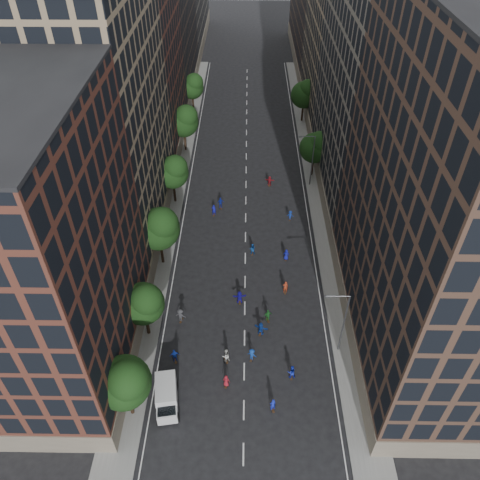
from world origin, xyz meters
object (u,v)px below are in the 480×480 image
(streetlamp_far, at_px, (311,158))
(skater_0, at_px, (165,395))
(streetlamp_near, at_px, (342,321))
(cargo_van, at_px, (167,397))
(skater_1, at_px, (273,405))
(skater_2, at_px, (291,372))

(streetlamp_far, relative_size, skater_0, 4.98)
(streetlamp_near, bearing_deg, skater_0, -160.45)
(streetlamp_near, relative_size, cargo_van, 1.81)
(streetlamp_near, xyz_separation_m, skater_1, (-7.46, -7.39, -4.29))
(skater_1, bearing_deg, skater_0, -23.48)
(skater_0, xyz_separation_m, skater_1, (10.95, -0.85, -0.04))
(streetlamp_near, xyz_separation_m, cargo_van, (-18.19, -6.90, -3.84))
(cargo_van, xyz_separation_m, skater_1, (10.72, -0.49, -0.46))
(skater_0, bearing_deg, skater_2, -155.67)
(skater_0, bearing_deg, streetlamp_far, -103.32)
(cargo_van, relative_size, skater_0, 2.76)
(streetlamp_near, bearing_deg, cargo_van, -159.22)
(streetlamp_near, height_order, cargo_van, streetlamp_near)
(streetlamp_near, height_order, skater_0, streetlamp_near)
(cargo_van, distance_m, skater_1, 10.74)
(cargo_van, bearing_deg, skater_2, 5.47)
(streetlamp_near, relative_size, streetlamp_far, 1.00)
(skater_0, bearing_deg, streetlamp_near, -148.80)
(skater_0, xyz_separation_m, skater_2, (13.08, 2.94, 0.01))
(skater_0, relative_size, skater_2, 0.99)
(streetlamp_near, relative_size, skater_0, 4.98)
(streetlamp_near, xyz_separation_m, skater_0, (-18.42, -6.54, -4.26))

